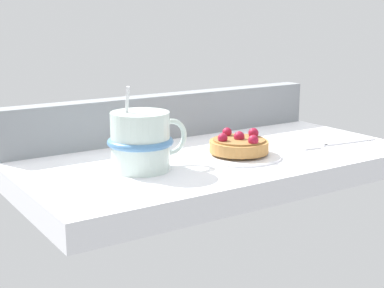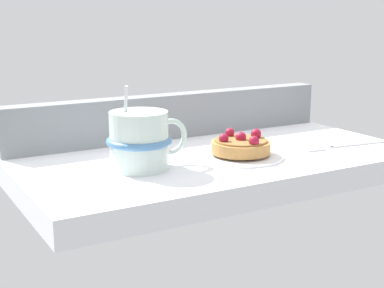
{
  "view_description": "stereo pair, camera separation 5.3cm",
  "coord_description": "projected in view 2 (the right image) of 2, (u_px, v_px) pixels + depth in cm",
  "views": [
    {
      "loc": [
        -53.32,
        -74.32,
        22.92
      ],
      "look_at": [
        -6.36,
        -2.95,
        3.03
      ],
      "focal_mm": 53.08,
      "sensor_mm": 36.0,
      "label": 1
    },
    {
      "loc": [
        -48.83,
        -77.08,
        22.92
      ],
      "look_at": [
        -6.36,
        -2.95,
        3.03
      ],
      "focal_mm": 53.08,
      "sensor_mm": 36.0,
      "label": 2
    }
  ],
  "objects": [
    {
      "name": "dessert_plate",
      "position": [
        240.0,
        155.0,
        0.92
      ],
      "size": [
        13.82,
        13.82,
        0.8
      ],
      "color": "white",
      "rests_on": "ground_plane"
    },
    {
      "name": "window_rail_back",
      "position": [
        173.0,
        116.0,
        1.06
      ],
      "size": [
        63.79,
        3.77,
        8.13
      ],
      "primitive_type": "cube",
      "color": "gray",
      "rests_on": "ground_plane"
    },
    {
      "name": "ground_plane",
      "position": [
        216.0,
        165.0,
        0.94
      ],
      "size": [
        65.09,
        34.21,
        3.86
      ],
      "primitive_type": "cube",
      "color": "white"
    },
    {
      "name": "coffee_mug",
      "position": [
        140.0,
        140.0,
        0.84
      ],
      "size": [
        12.99,
        9.82,
        12.67
      ],
      "color": "silver",
      "rests_on": "ground_plane"
    },
    {
      "name": "raspberry_tart",
      "position": [
        241.0,
        145.0,
        0.91
      ],
      "size": [
        9.6,
        9.6,
        3.58
      ],
      "color": "#B77F42",
      "rests_on": "dessert_plate"
    },
    {
      "name": "dessert_fork",
      "position": [
        344.0,
        145.0,
        0.99
      ],
      "size": [
        16.77,
        3.59,
        0.6
      ],
      "color": "silver",
      "rests_on": "ground_plane"
    }
  ]
}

